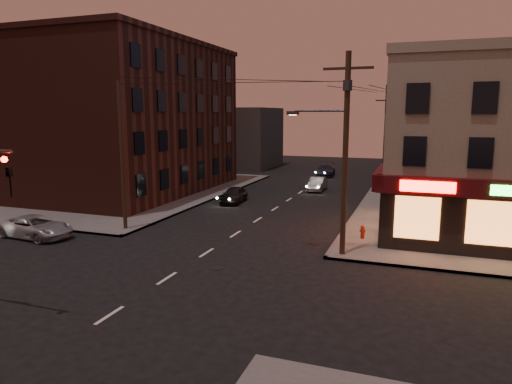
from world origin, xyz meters
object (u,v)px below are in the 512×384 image
at_px(suv_cross, 36,227).
at_px(sedan_mid, 317,184).
at_px(sedan_near, 234,195).
at_px(sedan_far, 326,170).
at_px(fire_hydrant, 363,231).

bearing_deg(suv_cross, sedan_mid, -22.99).
height_order(sedan_near, sedan_far, sedan_far).
bearing_deg(fire_hydrant, sedan_far, 105.44).
xyz_separation_m(sedan_mid, fire_hydrant, (6.19, -16.29, -0.05)).
distance_m(suv_cross, sedan_mid, 25.12).
relative_size(suv_cross, sedan_near, 1.21).
relative_size(sedan_far, fire_hydrant, 6.04).
relative_size(sedan_near, fire_hydrant, 4.92).
bearing_deg(sedan_near, sedan_far, 73.69).
height_order(sedan_mid, sedan_far, sedan_far).
relative_size(suv_cross, fire_hydrant, 5.94).
bearing_deg(sedan_near, sedan_mid, 53.08).
xyz_separation_m(suv_cross, fire_hydrant, (18.22, 5.77, -0.07)).
relative_size(sedan_mid, fire_hydrant, 4.89).
bearing_deg(sedan_near, suv_cross, -121.14).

